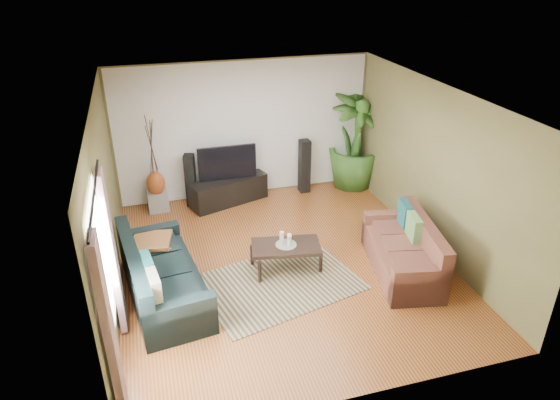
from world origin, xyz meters
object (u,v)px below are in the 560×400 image
object	(u,v)px
television	(227,163)
potted_plant	(355,140)
tv_stand	(229,191)
pedestal	(158,201)
sofa_left	(163,271)
speaker_right	(304,166)
coffee_table	(286,257)
speaker_left	(191,180)
side_table	(154,256)
vase	(156,184)
sofa_right	(403,247)

from	to	relation	value
television	potted_plant	world-z (taller)	potted_plant
tv_stand	pedestal	distance (m)	1.37
sofa_left	speaker_right	bearing A→B (deg)	-55.03
coffee_table	speaker_left	world-z (taller)	speaker_left
coffee_table	speaker_right	xyz separation A→B (m)	(1.17, 2.61, 0.34)
speaker_left	potted_plant	bearing A→B (deg)	15.90
side_table	speaker_left	bearing A→B (deg)	68.76
coffee_table	vase	distance (m)	3.17
speaker_right	side_table	size ratio (longest dim) A/B	1.88
tv_stand	television	bearing A→B (deg)	71.05
television	speaker_left	world-z (taller)	television
television	speaker_right	size ratio (longest dim) A/B	1.01
coffee_table	speaker_left	xyz separation A→B (m)	(-1.14, 2.61, 0.31)
sofa_right	coffee_table	distance (m)	1.79
tv_stand	television	size ratio (longest dim) A/B	1.36
speaker_right	vase	bearing A→B (deg)	177.98
speaker_right	vase	size ratio (longest dim) A/B	2.32
coffee_table	pedestal	distance (m)	3.15
television	side_table	bearing A→B (deg)	-126.75
television	speaker_left	distance (m)	0.78
television	speaker_left	size ratio (longest dim) A/B	1.07
tv_stand	sofa_right	bearing A→B (deg)	-74.30
pedestal	side_table	size ratio (longest dim) A/B	0.63
vase	coffee_table	bearing A→B (deg)	-55.41
speaker_left	side_table	xyz separation A→B (m)	(-0.84, -2.15, -0.23)
potted_plant	television	bearing A→B (deg)	-178.30
television	speaker_right	bearing A→B (deg)	2.85
vase	speaker_left	bearing A→B (deg)	1.88
tv_stand	side_table	bearing A→B (deg)	-145.97
sofa_left	vase	xyz separation A→B (m)	(0.08, 2.78, 0.12)
sofa_right	potted_plant	world-z (taller)	potted_plant
tv_stand	speaker_right	size ratio (longest dim) A/B	1.38
speaker_right	speaker_left	bearing A→B (deg)	177.57
coffee_table	tv_stand	distance (m)	2.55
potted_plant	pedestal	xyz separation A→B (m)	(-4.03, -0.02, -0.81)
potted_plant	speaker_right	bearing A→B (deg)	180.00
sofa_left	speaker_right	world-z (taller)	speaker_right
sofa_right	side_table	size ratio (longest dim) A/B	3.07
television	potted_plant	bearing A→B (deg)	1.70
potted_plant	side_table	bearing A→B (deg)	-152.96
sofa_right	vase	world-z (taller)	sofa_right
vase	speaker_right	bearing A→B (deg)	0.41
potted_plant	vase	bearing A→B (deg)	-179.70
pedestal	sofa_left	bearing A→B (deg)	-91.65
speaker_right	pedestal	xyz separation A→B (m)	(-2.95, -0.02, -0.37)
sofa_left	sofa_right	world-z (taller)	same
pedestal	vase	world-z (taller)	vase
tv_stand	speaker_left	distance (m)	0.77
speaker_left	pedestal	bearing A→B (deg)	-162.22
sofa_right	television	xyz separation A→B (m)	(-2.12, 3.09, 0.42)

